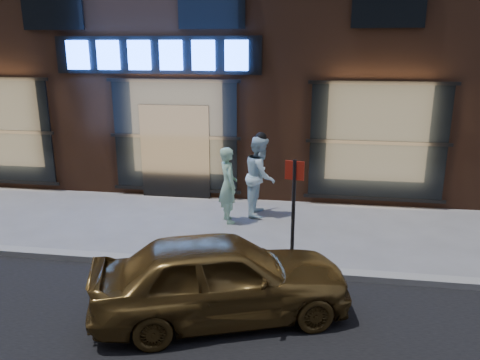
% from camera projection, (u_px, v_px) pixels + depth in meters
% --- Properties ---
extents(ground, '(90.00, 90.00, 0.00)m').
position_uv_depth(ground, '(117.00, 262.00, 8.57)').
color(ground, slate).
rests_on(ground, ground).
extents(curb, '(60.00, 0.25, 0.12)m').
position_uv_depth(curb, '(117.00, 259.00, 8.56)').
color(curb, gray).
rests_on(curb, ground).
extents(storefront_building, '(30.20, 8.28, 10.30)m').
position_uv_depth(storefront_building, '(207.00, 2.00, 14.75)').
color(storefront_building, '#54301E').
rests_on(storefront_building, ground).
extents(man_bowtie, '(0.64, 0.74, 1.71)m').
position_uv_depth(man_bowtie, '(228.00, 185.00, 10.33)').
color(man_bowtie, '#9ED0AA').
rests_on(man_bowtie, ground).
extents(man_cap, '(0.71, 0.91, 1.86)m').
position_uv_depth(man_cap, '(260.00, 176.00, 10.79)').
color(man_cap, white).
rests_on(man_cap, ground).
extents(gold_sedan, '(3.97, 2.63, 1.25)m').
position_uv_depth(gold_sedan, '(221.00, 277.00, 6.70)').
color(gold_sedan, brown).
rests_on(gold_sedan, ground).
extents(sign_post, '(0.32, 0.09, 2.02)m').
position_uv_depth(sign_post, '(293.00, 206.00, 7.87)').
color(sign_post, '#262628').
rests_on(sign_post, ground).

